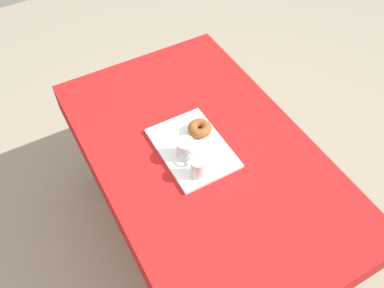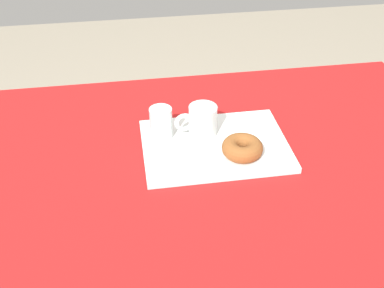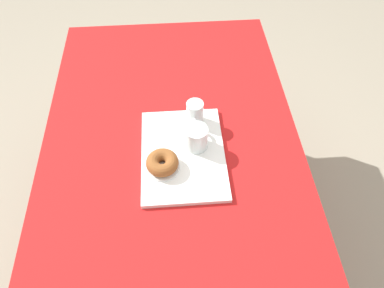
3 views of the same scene
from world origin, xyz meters
name	(u,v)px [view 1 (image 1 of 3)]	position (x,y,z in m)	size (l,w,h in m)	color
ground_plane	(201,232)	(0.00, 0.00, 0.00)	(6.00, 6.00, 0.00)	gray
dining_table	(204,166)	(0.00, 0.00, 0.66)	(1.51, 0.93, 0.76)	red
serving_tray	(192,148)	(-0.04, -0.04, 0.77)	(0.40, 0.29, 0.02)	white
tea_mug_left	(186,149)	(-0.01, -0.09, 0.82)	(0.12, 0.08, 0.09)	silver
water_glass_near	(198,168)	(0.10, -0.09, 0.82)	(0.06, 0.06, 0.09)	silver
donut_plate_left	(200,132)	(-0.10, 0.03, 0.78)	(0.11, 0.11, 0.01)	white
sugar_donut_left	(200,128)	(-0.10, 0.03, 0.81)	(0.11, 0.11, 0.04)	brown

